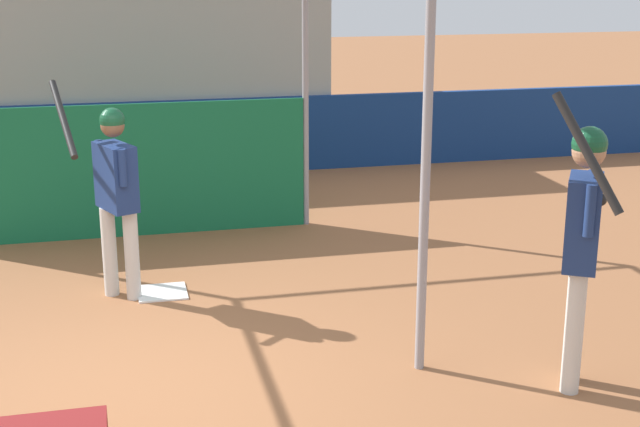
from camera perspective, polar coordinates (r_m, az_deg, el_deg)
The scene contains 7 objects.
ground_plane at distance 6.46m, azimuth -13.23°, elevation -11.53°, with size 60.00×60.00×0.00m, color #935B38.
outfield_wall at distance 12.66m, azimuth -13.69°, elevation 4.48°, with size 24.00×0.12×1.07m.
bleacher_section at distance 14.18m, azimuth -13.92°, elevation 9.05°, with size 6.50×3.20×2.75m.
batting_cage at distance 9.21m, azimuth -12.26°, elevation 4.72°, with size 4.04×3.99×2.78m.
home_plate at distance 8.31m, azimuth -10.06°, elevation -4.98°, with size 0.44×0.44×0.02m.
player_batter at distance 8.00m, azimuth -13.01°, elevation 1.79°, with size 0.72×0.81×1.92m.
player_waiting at distance 6.30m, azimuth 16.45°, elevation -1.19°, with size 0.56×0.77×2.13m.
Camera 1 is at (0.12, -5.76, 2.91)m, focal length 50.00 mm.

